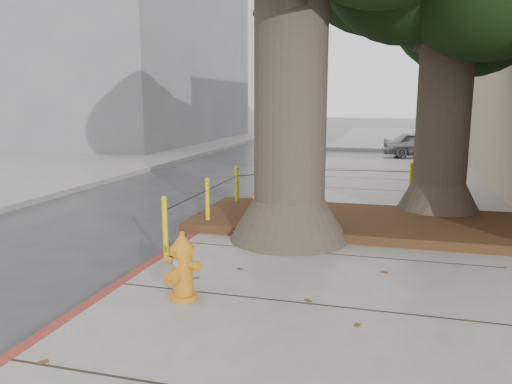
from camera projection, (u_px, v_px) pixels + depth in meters
ground at (268, 311)px, 6.00m from camera, size 140.00×140.00×0.00m
sidewalk_far at (466, 138)px, 32.87m from camera, size 16.00×20.00×0.15m
curb_red at (193, 239)px, 8.88m from camera, size 0.14×26.00×0.16m
planter_bed at (364, 222)px, 9.42m from camera, size 6.40×2.60×0.16m
building_far_grey at (114, 41)px, 29.69m from camera, size 12.00×16.00×12.00m
building_far_white at (214, 52)px, 51.75m from camera, size 12.00×18.00×15.00m
bollard_ring at (279, 191)px, 10.25m from camera, size 3.79×5.39×0.95m
fire_hydrant at (182, 267)px, 5.91m from camera, size 0.44×0.44×0.83m
car_silver at (421, 144)px, 22.22m from camera, size 3.46×1.70×1.13m
car_dark at (159, 135)px, 27.64m from camera, size 1.80×4.15×1.19m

